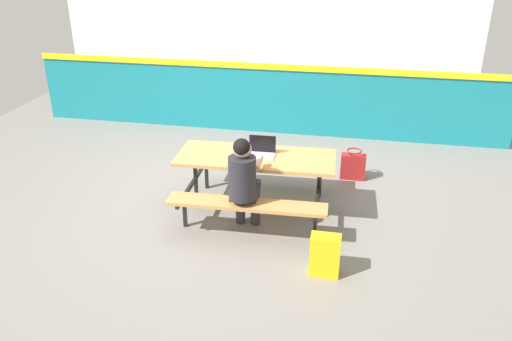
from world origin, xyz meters
The scene contains 7 objects.
ground_plane centered at (0.00, 0.00, -0.01)m, with size 10.00×10.00×0.02m, color gray.
accent_backdrop centered at (0.00, 2.80, 1.25)m, with size 8.00×0.14×2.60m.
picnic_table_main centered at (0.43, 0.00, 0.57)m, with size 1.90×1.61×0.74m.
student_nearer centered at (0.40, -0.56, 0.71)m, with size 0.37×0.53×1.21m.
laptop_silver centered at (0.49, 0.04, 0.79)m, with size 0.33×0.23×0.22m.
backpack_dark centered at (1.36, -1.13, 0.22)m, with size 0.30×0.22×0.44m.
tote_bag_bright centered at (1.57, 1.17, 0.19)m, with size 0.34×0.21×0.43m.
Camera 1 is at (1.54, -5.52, 3.17)m, focal length 36.24 mm.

